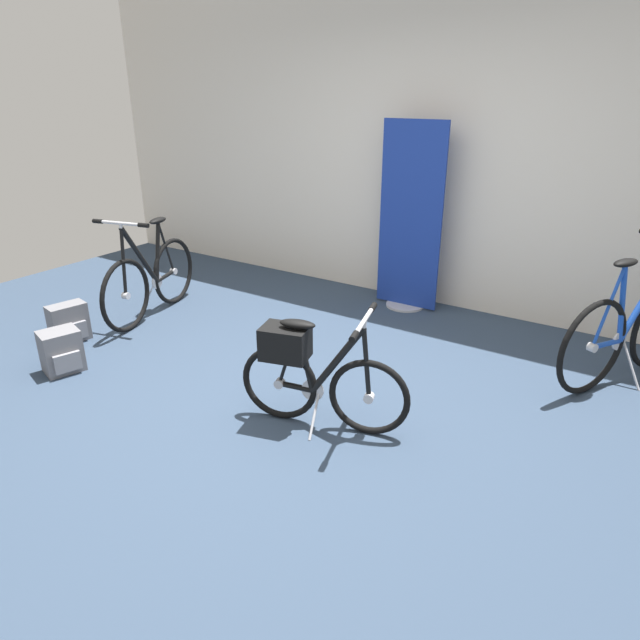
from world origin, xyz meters
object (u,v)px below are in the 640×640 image
at_px(floor_banner_stand, 410,228).
at_px(handbag_on_floor, 61,351).
at_px(display_bike_right, 151,278).
at_px(backpack_on_floor, 69,323).
at_px(folding_bike_foreground, 311,371).
at_px(display_bike_left, 629,330).

xyz_separation_m(floor_banner_stand, handbag_on_floor, (-1.54, -2.58, -0.60)).
distance_m(display_bike_right, backpack_on_floor, 0.80).
bearing_deg(handbag_on_floor, display_bike_right, 104.43).
bearing_deg(handbag_on_floor, folding_bike_foreground, 12.21).
xyz_separation_m(folding_bike_foreground, display_bike_left, (1.52, 1.68, 0.01)).
height_order(display_bike_right, backpack_on_floor, display_bike_right).
bearing_deg(backpack_on_floor, floor_banner_stand, 48.63).
xyz_separation_m(floor_banner_stand, folding_bike_foreground, (0.38, -2.16, -0.39)).
bearing_deg(handbag_on_floor, floor_banner_stand, 59.21).
relative_size(display_bike_left, display_bike_right, 0.99).
height_order(folding_bike_foreground, backpack_on_floor, folding_bike_foreground).
xyz_separation_m(backpack_on_floor, handbag_on_floor, (0.43, -0.35, -0.00)).
distance_m(display_bike_left, display_bike_right, 3.85).
bearing_deg(backpack_on_floor, display_bike_left, 24.33).
xyz_separation_m(display_bike_left, backpack_on_floor, (-3.86, -1.75, -0.22)).
bearing_deg(folding_bike_foreground, display_bike_left, 47.86).
height_order(floor_banner_stand, folding_bike_foreground, floor_banner_stand).
distance_m(folding_bike_foreground, display_bike_right, 2.31).
distance_m(folding_bike_foreground, display_bike_left, 2.27).
xyz_separation_m(floor_banner_stand, display_bike_left, (1.90, -0.48, -0.38)).
height_order(floor_banner_stand, display_bike_right, floor_banner_stand).
bearing_deg(display_bike_left, backpack_on_floor, -155.67).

